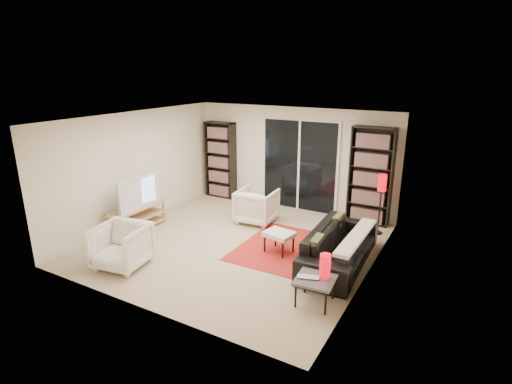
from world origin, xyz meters
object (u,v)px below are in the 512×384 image
Objects in this scene: sofa at (340,246)px; side_table at (315,281)px; bookshelf_right at (371,176)px; floor_lamp at (382,190)px; armchair_front at (121,246)px; armchair_back at (257,206)px; tv_stand at (137,218)px; ottoman at (279,235)px; bookshelf_left at (220,160)px.

sofa reaches higher than side_table.
bookshelf_right reaches higher than floor_lamp.
bookshelf_right is 3.59m from side_table.
armchair_front reaches higher than sofa.
bookshelf_right is 2.58× the size of armchair_back.
tv_stand is at bearing 34.77° from armchair_back.
side_table is at bearing -46.36° from ottoman.
sofa is at bearing -28.81° from bookshelf_left.
bookshelf_right reaches higher than tv_stand.
bookshelf_left is 4.52m from sofa.
bookshelf_right is 2.51m from armchair_back.
floor_lamp reaches higher than side_table.
armchair_back reaches higher than sofa.
side_table is at bearing -87.43° from bookshelf_right.
ottoman is at bearing 93.86° from sofa.
bookshelf_right is 0.62m from floor_lamp.
sofa is (3.92, -2.16, -0.65)m from bookshelf_left.
tv_stand is 1.64× the size of armchair_back.
armchair_back is at bearing 62.89° from sofa.
armchair_front is at bearing 118.57° from sofa.
sofa is at bearing 93.56° from side_table.
bookshelf_right is 5.01m from tv_stand.
floor_lamp is (4.20, -0.50, -0.04)m from bookshelf_left.
armchair_back is at bearing -151.62° from bookshelf_right.
floor_lamp is (0.28, 1.65, 0.61)m from sofa.
armchair_back is at bearing -165.39° from floor_lamp.
side_table is at bearing 129.23° from armchair_back.
bookshelf_left reaches higher than armchair_back.
floor_lamp is at bearing 52.20° from ottoman.
tv_stand is 2.28× the size of side_table.
armchair_front is 3.31m from side_table.
sofa is 3.72m from armchair_front.
floor_lamp is at bearing -6.84° from bookshelf_left.
bookshelf_right is at bearing 65.75° from ottoman.
ottoman is at bearing 129.55° from armchair_back.
tv_stand reaches higher than ottoman.
bookshelf_right is at bearing 34.07° from tv_stand.
floor_lamp is at bearing -170.09° from armchair_back.
side_table is (1.19, -1.24, 0.02)m from ottoman.
sofa is 2.69× the size of armchair_front.
floor_lamp reaches higher than tv_stand.
sofa is at bearing -99.54° from floor_lamp.
bookshelf_right is 1.57× the size of tv_stand.
bookshelf_left is 0.93× the size of bookshelf_right.
bookshelf_right is at bearing -156.33° from armchair_back.
armchair_back is 1.39× the size of side_table.
armchair_back is 0.99× the size of armchair_front.
floor_lamp reaches higher than sofa.
floor_lamp is (1.38, 1.78, 0.60)m from ottoman.
bookshelf_left is at bearing 138.68° from side_table.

